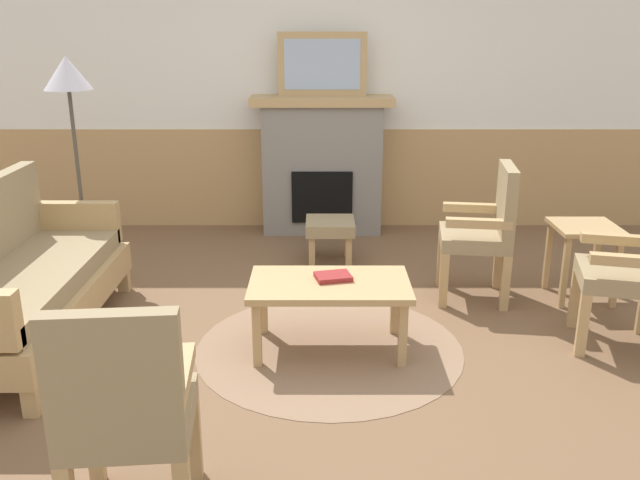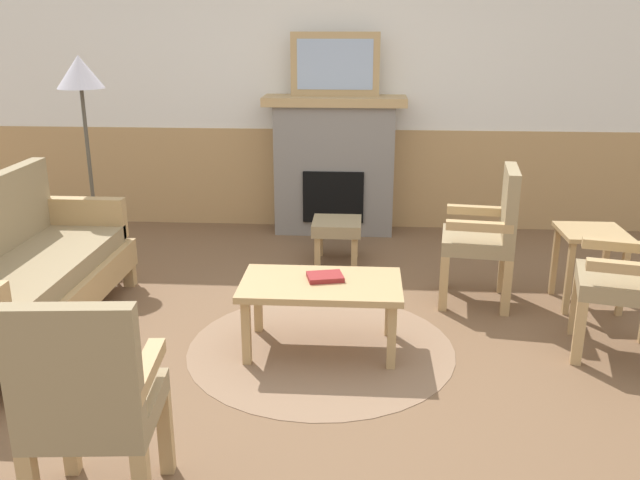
# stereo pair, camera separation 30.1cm
# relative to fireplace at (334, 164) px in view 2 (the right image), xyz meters

# --- Properties ---
(ground_plane) EXTENTS (14.00, 14.00, 0.00)m
(ground_plane) POSITION_rel_fireplace_xyz_m (0.00, -2.35, -0.65)
(ground_plane) COLOR brown
(wall_back) EXTENTS (7.20, 0.14, 2.70)m
(wall_back) POSITION_rel_fireplace_xyz_m (0.00, 0.25, 0.66)
(wall_back) COLOR white
(wall_back) RESTS_ON ground_plane
(fireplace) EXTENTS (1.30, 0.44, 1.28)m
(fireplace) POSITION_rel_fireplace_xyz_m (0.00, 0.00, 0.00)
(fireplace) COLOR gray
(fireplace) RESTS_ON ground_plane
(framed_picture) EXTENTS (0.80, 0.04, 0.56)m
(framed_picture) POSITION_rel_fireplace_xyz_m (0.00, 0.00, 0.91)
(framed_picture) COLOR tan
(framed_picture) RESTS_ON fireplace
(couch) EXTENTS (0.70, 1.80, 0.98)m
(couch) POSITION_rel_fireplace_xyz_m (-1.84, -2.36, -0.26)
(couch) COLOR tan
(couch) RESTS_ON ground_plane
(coffee_table) EXTENTS (0.96, 0.56, 0.44)m
(coffee_table) POSITION_rel_fireplace_xyz_m (0.04, -2.47, -0.27)
(coffee_table) COLOR tan
(coffee_table) RESTS_ON ground_plane
(round_rug) EXTENTS (1.64, 1.64, 0.01)m
(round_rug) POSITION_rel_fireplace_xyz_m (0.04, -2.47, -0.65)
(round_rug) COLOR #896B51
(round_rug) RESTS_ON ground_plane
(book_on_table) EXTENTS (0.24, 0.20, 0.03)m
(book_on_table) POSITION_rel_fireplace_xyz_m (0.06, -2.42, -0.20)
(book_on_table) COLOR maroon
(book_on_table) RESTS_ON coffee_table
(footstool) EXTENTS (0.40, 0.40, 0.36)m
(footstool) POSITION_rel_fireplace_xyz_m (0.06, -0.88, -0.37)
(footstool) COLOR tan
(footstool) RESTS_ON ground_plane
(armchair_near_fireplace) EXTENTS (0.54, 0.54, 0.98)m
(armchair_near_fireplace) POSITION_rel_fireplace_xyz_m (1.15, -1.65, -0.11)
(armchair_near_fireplace) COLOR tan
(armchair_near_fireplace) RESTS_ON ground_plane
(armchair_by_window_left) EXTENTS (0.58, 0.58, 0.98)m
(armchair_by_window_left) POSITION_rel_fireplace_xyz_m (1.87, -2.42, -0.11)
(armchair_by_window_left) COLOR tan
(armchair_by_window_left) RESTS_ON ground_plane
(armchair_front_left) EXTENTS (0.52, 0.52, 0.98)m
(armchair_front_left) POSITION_rel_fireplace_xyz_m (-0.75, -4.00, -0.11)
(armchair_front_left) COLOR tan
(armchair_front_left) RESTS_ON ground_plane
(side_table) EXTENTS (0.44, 0.44, 0.55)m
(side_table) POSITION_rel_fireplace_xyz_m (1.86, -1.65, -0.22)
(side_table) COLOR tan
(side_table) RESTS_ON ground_plane
(floor_lamp_by_couch) EXTENTS (0.36, 0.36, 1.68)m
(floor_lamp_by_couch) POSITION_rel_fireplace_xyz_m (-1.92, -1.03, 0.80)
(floor_lamp_by_couch) COLOR #332D28
(floor_lamp_by_couch) RESTS_ON ground_plane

